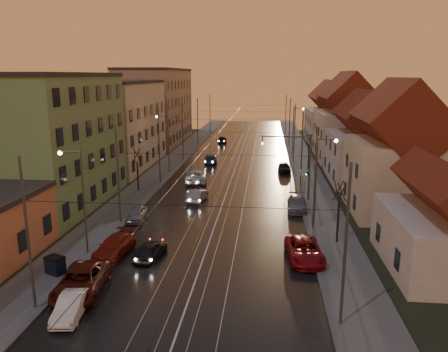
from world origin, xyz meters
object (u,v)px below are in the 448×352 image
(driving_car_0, at_px, (150,250))
(parked_left_0, at_px, (71,306))
(street_lamp_2, at_px, (166,138))
(parked_left_3, at_px, (137,214))
(driving_car_1, at_px, (197,195))
(driving_car_2, at_px, (196,176))
(parked_left_2, at_px, (115,246))
(street_lamp_1, at_px, (320,173))
(traffic_light_mast, at_px, (300,159))
(parked_right_2, at_px, (284,167))
(driving_car_3, at_px, (211,159))
(parked_left_1, at_px, (81,282))
(driving_car_4, at_px, (222,139))
(dumpster, at_px, (55,266))
(street_lamp_3, at_px, (295,126))
(parked_right_0, at_px, (304,250))
(parked_right_1, at_px, (297,204))
(street_lamp_0, at_px, (79,191))

(driving_car_0, height_order, parked_left_0, driving_car_0)
(street_lamp_2, height_order, parked_left_3, street_lamp_2)
(driving_car_1, bearing_deg, driving_car_2, -72.21)
(parked_left_2, bearing_deg, street_lamp_1, 32.56)
(street_lamp_1, xyz_separation_m, traffic_light_mast, (-1.11, 8.00, -0.29))
(driving_car_1, relative_size, parked_right_2, 1.05)
(parked_left_0, distance_m, parked_right_2, 40.98)
(driving_car_3, bearing_deg, parked_left_1, 80.15)
(driving_car_4, xyz_separation_m, parked_left_0, (-1.93, -64.05, -0.09))
(parked_left_0, xyz_separation_m, dumpster, (-3.29, 4.78, 0.08))
(street_lamp_3, distance_m, driving_car_2, 25.15)
(driving_car_0, relative_size, parked_left_2, 0.79)
(driving_car_4, bearing_deg, driving_car_0, 86.15)
(driving_car_3, xyz_separation_m, parked_left_2, (-2.70, -35.24, 0.02))
(street_lamp_1, distance_m, driving_car_3, 30.54)
(driving_car_1, bearing_deg, street_lamp_2, -56.81)
(street_lamp_3, height_order, driving_car_0, street_lamp_3)
(parked_left_0, distance_m, dumpster, 5.80)
(driving_car_1, relative_size, parked_right_0, 0.77)
(driving_car_2, distance_m, parked_left_1, 29.10)
(parked_left_2, xyz_separation_m, parked_right_1, (14.29, 12.58, -0.03))
(street_lamp_0, bearing_deg, parked_right_1, 37.07)
(parked_left_0, bearing_deg, parked_right_0, 26.73)
(driving_car_0, height_order, driving_car_1, driving_car_1)
(street_lamp_3, xyz_separation_m, traffic_light_mast, (-1.11, -28.00, -0.29))
(street_lamp_3, relative_size, parked_right_2, 2.09)
(street_lamp_1, height_order, traffic_light_mast, street_lamp_1)
(street_lamp_2, xyz_separation_m, driving_car_3, (5.12, 7.27, -4.21))
(street_lamp_2, bearing_deg, parked_left_2, -85.07)
(driving_car_3, xyz_separation_m, parked_right_0, (11.34, -34.76, 0.06))
(street_lamp_2, height_order, parked_left_0, street_lamp_2)
(street_lamp_0, relative_size, dumpster, 6.67)
(driving_car_4, relative_size, parked_right_0, 0.79)
(driving_car_3, distance_m, parked_right_2, 12.01)
(parked_right_2, bearing_deg, street_lamp_3, 76.50)
(street_lamp_1, xyz_separation_m, parked_right_0, (-1.76, -7.49, -4.16))
(street_lamp_1, bearing_deg, street_lamp_0, -156.28)
(street_lamp_3, bearing_deg, street_lamp_0, -112.48)
(street_lamp_0, height_order, driving_car_1, street_lamp_0)
(driving_car_3, bearing_deg, driving_car_2, 82.72)
(driving_car_3, relative_size, parked_left_0, 1.24)
(street_lamp_3, xyz_separation_m, parked_right_2, (-2.14, -13.66, -4.23))
(parked_right_2, bearing_deg, street_lamp_0, -122.49)
(traffic_light_mast, distance_m, parked_right_0, 15.98)
(parked_right_2, bearing_deg, traffic_light_mast, -90.48)
(driving_car_3, distance_m, parked_left_2, 35.34)
(street_lamp_2, relative_size, driving_car_3, 1.73)
(parked_right_2, bearing_deg, driving_car_3, 151.18)
(dumpster, bearing_deg, street_lamp_3, 92.95)
(street_lamp_1, height_order, parked_right_2, street_lamp_1)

